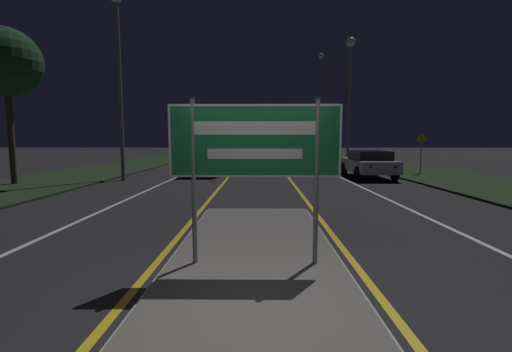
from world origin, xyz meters
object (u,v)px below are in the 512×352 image
at_px(highway_sign, 255,147).
at_px(car_approaching_2, 213,149).
at_px(warning_sign, 421,149).
at_px(streetlight_left_near, 118,47).
at_px(car_approaching_1, 190,153).
at_px(car_approaching_0, 207,160).
at_px(streetlight_right_near, 350,76).
at_px(car_receding_0, 368,163).
at_px(car_receding_2, 308,149).
at_px(car_receding_1, 324,153).
at_px(streetlight_right_far, 320,91).

relative_size(highway_sign, car_approaching_2, 0.57).
bearing_deg(warning_sign, streetlight_left_near, -169.27).
bearing_deg(car_approaching_2, warning_sign, -56.21).
bearing_deg(car_approaching_1, car_approaching_0, -74.01).
distance_m(streetlight_right_near, car_approaching_1, 14.40).
bearing_deg(car_receding_0, car_approaching_0, 170.11).
relative_size(streetlight_right_near, car_receding_2, 2.16).
bearing_deg(car_approaching_1, car_approaching_2, 87.95).
relative_size(car_receding_2, car_approaching_0, 0.98).
distance_m(highway_sign, car_approaching_2, 36.05).
height_order(streetlight_right_near, car_receding_2, streetlight_right_near).
xyz_separation_m(car_receding_0, car_approaching_2, (-11.10, 23.14, 0.04)).
bearing_deg(streetlight_right_near, car_approaching_1, 156.51).
relative_size(car_approaching_0, car_approaching_2, 0.97).
bearing_deg(car_approaching_1, streetlight_left_near, -91.93).
relative_size(highway_sign, car_receding_0, 0.56).
bearing_deg(car_approaching_0, streetlight_right_near, 30.28).
height_order(car_approaching_0, car_approaching_1, car_approaching_0).
bearing_deg(car_receding_1, car_receding_2, 88.93).
relative_size(streetlight_right_near, warning_sign, 4.07).
relative_size(car_receding_0, car_approaching_1, 1.06).
xyz_separation_m(streetlight_left_near, car_receding_2, (12.39, 26.26, -5.36)).
bearing_deg(streetlight_right_far, car_receding_2, 93.02).
bearing_deg(car_receding_0, warning_sign, 24.31).
relative_size(car_receding_1, warning_sign, 2.21).
distance_m(car_receding_2, warning_sign, 23.55).
bearing_deg(streetlight_left_near, car_receding_1, 49.90).
xyz_separation_m(car_receding_0, car_receding_1, (0.21, 13.06, 0.05)).
xyz_separation_m(car_receding_2, car_approaching_0, (-8.88, -23.41, 0.01)).
bearing_deg(streetlight_right_far, car_approaching_1, -151.74).
height_order(car_receding_1, car_approaching_1, car_receding_1).
relative_size(streetlight_right_far, car_approaching_1, 2.60).
distance_m(streetlight_left_near, streetlight_right_far, 23.78).
bearing_deg(warning_sign, highway_sign, -122.59).
distance_m(car_receding_0, car_approaching_2, 25.67).
bearing_deg(highway_sign, car_approaching_2, 98.82).
relative_size(streetlight_right_far, car_receding_0, 2.44).
xyz_separation_m(car_receding_0, car_receding_2, (0.43, 24.88, 0.04)).
height_order(streetlight_right_far, warning_sign, streetlight_right_far).
xyz_separation_m(highway_sign, car_receding_0, (5.58, 12.47, -1.08)).
relative_size(streetlight_left_near, car_approaching_0, 2.08).
distance_m(highway_sign, streetlight_left_near, 13.50).
bearing_deg(highway_sign, car_approaching_0, 101.64).
distance_m(streetlight_right_far, car_approaching_1, 15.24).
distance_m(streetlight_right_near, car_approaching_0, 11.93).
distance_m(highway_sign, car_approaching_1, 25.31).
xyz_separation_m(highway_sign, car_approaching_1, (-5.92, 24.58, -1.07)).
distance_m(highway_sign, streetlight_right_near, 20.76).
distance_m(car_receding_0, car_receding_1, 13.07).
bearing_deg(warning_sign, car_receding_0, -155.69).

